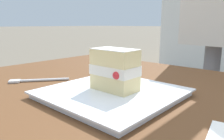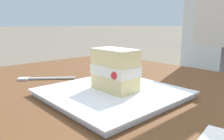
% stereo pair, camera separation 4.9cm
% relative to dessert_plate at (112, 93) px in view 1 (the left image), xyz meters
% --- Properties ---
extents(dessert_plate, '(0.28, 0.28, 0.02)m').
position_rel_dessert_plate_xyz_m(dessert_plate, '(0.00, 0.00, 0.00)').
color(dessert_plate, white).
rests_on(dessert_plate, patio_table).
extents(cake_slice, '(0.11, 0.07, 0.10)m').
position_rel_dessert_plate_xyz_m(cake_slice, '(-0.00, -0.01, 0.06)').
color(cake_slice, '#EAD18C').
rests_on(cake_slice, dessert_plate).
extents(dessert_fork, '(0.12, 0.14, 0.01)m').
position_rel_dessert_plate_xyz_m(dessert_fork, '(0.26, 0.05, -0.00)').
color(dessert_fork, silver).
rests_on(dessert_fork, patio_table).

